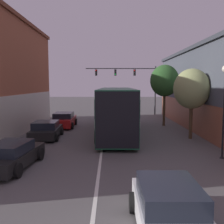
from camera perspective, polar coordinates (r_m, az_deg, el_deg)
The scene contains 9 objects.
lane_center_line at distance 21.80m, azimuth -1.78°, elevation -4.50°, with size 0.14×46.05×0.01m.
bus at distance 21.30m, azimuth 0.95°, elevation 0.82°, with size 3.09×12.91×3.66m.
hatchback_foreground at distance 7.51m, azimuth 12.55°, elevation -20.50°, with size 2.01×4.25×1.35m.
parked_car_left_near at distance 20.08m, azimuth -14.13°, elevation -3.83°, with size 2.22×4.00×1.28m.
parked_car_left_mid at distance 24.94m, azimuth -10.40°, elevation -1.74°, with size 2.10×4.32×1.38m.
parked_car_left_far at distance 13.53m, azimuth -21.00°, elevation -8.81°, with size 2.30×4.46×1.26m.
traffic_signal_gantry at distance 34.56m, azimuth 4.29°, elevation 7.31°, with size 9.20×0.36×6.35m.
street_tree_near at distance 19.90m, azimuth 16.97°, elevation 4.81°, with size 2.64×2.38×5.13m.
street_tree_far at distance 25.58m, azimuth 11.38°, elevation 6.66°, with size 2.74×2.46×5.85m.
Camera 1 is at (0.51, -4.40, 3.98)m, focal length 42.00 mm.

